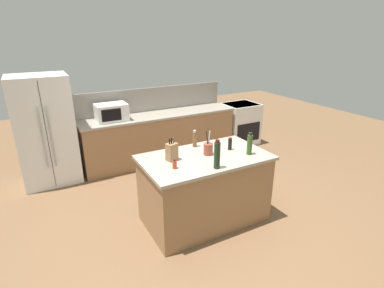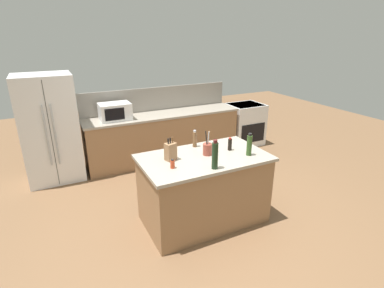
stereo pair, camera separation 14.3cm
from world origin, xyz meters
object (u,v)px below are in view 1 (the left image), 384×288
Objects in this scene: refrigerator at (46,131)px; range_oven at (240,123)px; olive_oil_bottle at (250,144)px; microwave at (111,112)px; knife_block at (172,152)px; pepper_grinder at (195,139)px; spice_jar_paprika at (175,164)px; utensil_crock at (208,149)px; wine_bottle at (217,155)px; soy_sauce_bottle at (230,144)px.

refrigerator is 3.98m from range_oven.
microwave is at bearing 115.50° from olive_oil_bottle.
pepper_grinder is at bearing 12.77° from knife_block.
knife_block is 2.64× the size of spice_jar_paprika.
knife_block is at bearing -59.23° from refrigerator.
olive_oil_bottle reaches higher than spice_jar_paprika.
refrigerator is 2.52m from knife_block.
spice_jar_paprika is (-2.75, -2.34, 0.52)m from range_oven.
range_oven is at bearing 21.11° from knife_block.
refrigerator is 7.59× the size of pepper_grinder.
microwave is 1.96m from pepper_grinder.
utensil_crock is 0.42m from wine_bottle.
pepper_grinder is at bearing -70.11° from microwave.
olive_oil_bottle reaches higher than range_oven.
knife_block is at bearing 72.42° from spice_jar_paprika.
soy_sauce_bottle is at bearing -41.53° from pepper_grinder.
wine_bottle is at bearing -107.54° from utensil_crock.
soy_sauce_bottle is (2.12, -2.21, 0.12)m from refrigerator.
refrigerator reaches higher than wine_bottle.
utensil_crock is at bearing 72.46° from wine_bottle.
range_oven is 2.87× the size of utensil_crock.
olive_oil_bottle reaches higher than soy_sauce_bottle.
utensil_crock is at bearing 16.93° from spice_jar_paprika.
range_oven is at bearing -0.74° from refrigerator.
refrigerator is 2.68m from spice_jar_paprika.
refrigerator is 10.30× the size of soy_sauce_bottle.
olive_oil_bottle is at bearing -27.86° from utensil_crock.
microwave is 1.83× the size of olive_oil_bottle.
knife_block is 0.84m from soy_sauce_bottle.
soy_sauce_bottle is 0.49m from pepper_grinder.
olive_oil_bottle is 0.61m from wine_bottle.
wine_bottle is (0.36, -0.45, 0.05)m from knife_block.
microwave is at bearing 102.25° from wine_bottle.
olive_oil_bottle is (2.24, -2.47, 0.18)m from refrigerator.
olive_oil_bottle is at bearing -47.70° from refrigerator.
refrigerator is 3.34m from olive_oil_bottle.
microwave is at bearing 180.00° from range_oven.
soy_sauce_bottle is at bearing -130.41° from range_oven.
refrigerator reaches higher than utensil_crock.
soy_sauce_bottle is 0.59× the size of olive_oil_bottle.
spice_jar_paprika is 0.50m from wine_bottle.
refrigerator is at bearing 103.60° from knife_block.
spice_jar_paprika is at bearing -139.59° from range_oven.
wine_bottle is (0.56, -2.56, 0.02)m from microwave.
olive_oil_bottle is (0.12, -0.26, 0.06)m from soy_sauce_bottle.
wine_bottle reaches higher than range_oven.
refrigerator is 2.58m from pepper_grinder.
soy_sauce_bottle is at bearing 40.57° from wine_bottle.
microwave reaches higher than pepper_grinder.
utensil_crock is 2.91× the size of spice_jar_paprika.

